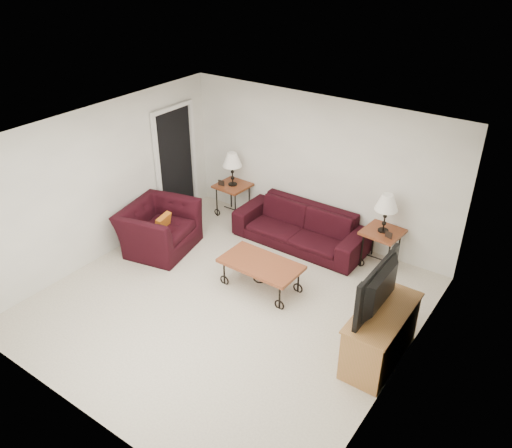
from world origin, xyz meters
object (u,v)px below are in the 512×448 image
Objects in this scene: side_table_left at (233,200)px; side_table_right at (381,248)px; lamp_right at (385,213)px; tv_stand at (380,335)px; sofa at (300,227)px; television at (386,289)px; lamp_left at (232,169)px; backpack at (345,254)px; armchair at (159,228)px; coffee_table at (261,275)px.

side_table_right is at bearing 0.00° from side_table_left.
lamp_right is 0.51× the size of tv_stand.
lamp_right reaches higher than side_table_left.
sofa reaches higher than side_table_right.
lamp_left is at bearing -117.64° from television.
sofa is 3.64× the size of lamp_left.
side_table_right is at bearing -157.42° from television.
side_table_left is 4.35m from television.
side_table_left is 2.53m from backpack.
armchair reaches higher than side_table_right.
lamp_right reaches higher than backpack.
side_table_left is at bearing -21.85° from armchair.
tv_stand is at bearing -66.93° from side_table_right.
sofa is at bearing -63.50° from armchair.
lamp_left is 2.97m from lamp_right.
side_table_left is 1.00× the size of lamp_left.
coffee_table is at bearing -42.63° from side_table_left.
lamp_left is 4.29m from television.
coffee_table is 1.01× the size of armchair.
side_table_right is 1.00× the size of lamp_right.
backpack is (0.92, -0.13, -0.14)m from sofa.
television is (0.83, -1.99, 0.11)m from lamp_right.
coffee_table is 3.14× the size of backpack.
lamp_right reaches higher than lamp_left.
side_table_right is 2.28m from television.
side_table_right is 3.03m from lamp_left.
coffee_table is 2.05m from armchair.
lamp_right is 2.24m from tv_stand.
side_table_left reaches higher than coffee_table.
sofa is at bearing 96.96° from coffee_table.
television is (2.04, -0.37, 0.84)m from coffee_table.
armchair is at bearing -152.85° from lamp_right.
side_table_right is (2.97, 0.00, 0.00)m from side_table_left.
armchair is (-0.29, -1.67, 0.08)m from side_table_left.
lamp_left is at bearing 0.00° from side_table_left.
side_table_left is at bearing 152.48° from tv_stand.
side_table_left is at bearing 180.00° from lamp_right.
tv_stand is at bearing -66.93° from lamp_right.
sofa is at bearing -129.25° from television.
television is at bearing -39.25° from sofa.
tv_stand is at bearing -39.00° from sofa.
side_table_left is 0.99× the size of lamp_right.
side_table_right is 2.02m from coffee_table.
coffee_table is at bearing 169.84° from tv_stand.
sofa is 2.87m from tv_stand.
side_table_left is 1.70m from armchair.
tv_stand is 2.13m from backpack.
tv_stand reaches higher than coffee_table.
backpack is (-1.31, 1.67, -0.18)m from tv_stand.
sofa is 3.62× the size of lamp_right.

